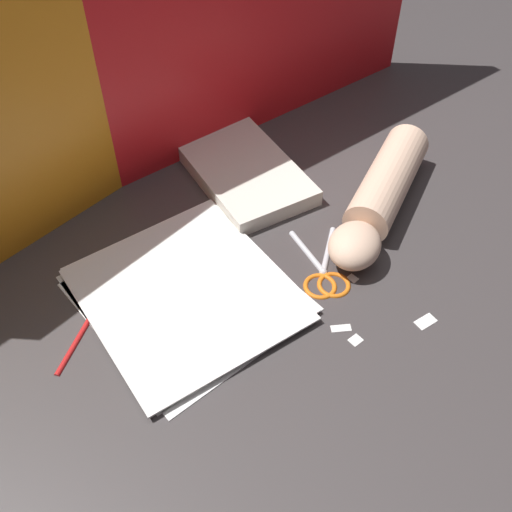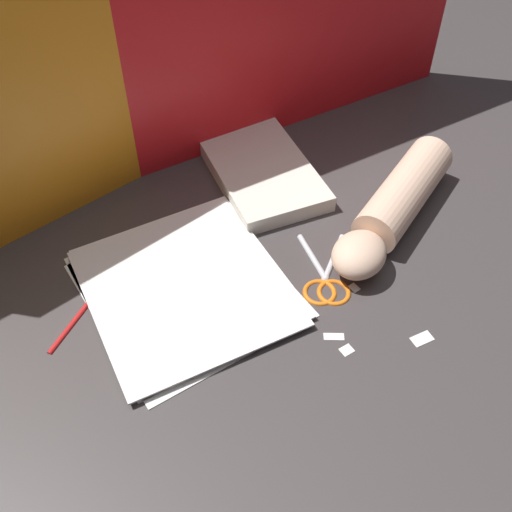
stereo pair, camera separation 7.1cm
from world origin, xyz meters
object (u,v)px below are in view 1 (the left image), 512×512
at_px(book_closed, 241,168).
at_px(paper_stack, 186,293).
at_px(scissors, 324,273).
at_px(hand_forearm, 381,195).

bearing_deg(book_closed, paper_stack, -141.96).
relative_size(book_closed, scissors, 1.92).
xyz_separation_m(paper_stack, book_closed, (0.22, 0.17, 0.01)).
bearing_deg(scissors, book_closed, 81.85).
distance_m(paper_stack, book_closed, 0.28).
bearing_deg(book_closed, scissors, -98.15).
bearing_deg(hand_forearm, book_closed, 120.17).
xyz_separation_m(scissors, hand_forearm, (0.16, 0.05, 0.03)).
relative_size(scissors, hand_forearm, 0.46).
height_order(book_closed, scissors, book_closed).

